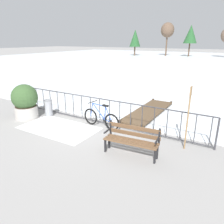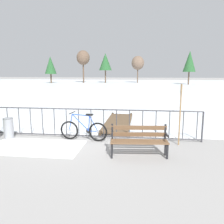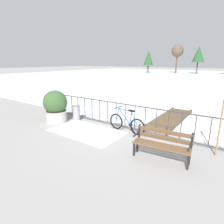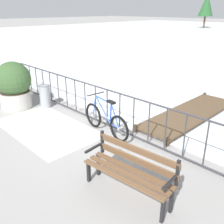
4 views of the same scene
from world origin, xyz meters
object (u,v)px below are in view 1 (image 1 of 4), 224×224
object	(u,v)px
planter_with_shrub	(25,101)
bicycle_near_railing	(101,118)
trash_bin	(49,108)
oar_upright	(188,114)
park_bench	(132,138)

from	to	relation	value
planter_with_shrub	bicycle_near_railing	bearing A→B (deg)	12.61
trash_bin	oar_upright	distance (m)	5.98
bicycle_near_railing	park_bench	size ratio (longest dim) A/B	1.04
bicycle_near_railing	planter_with_shrub	size ratio (longest dim) A/B	1.16
oar_upright	park_bench	bearing A→B (deg)	-138.73
park_bench	oar_upright	size ratio (longest dim) A/B	0.83
trash_bin	oar_upright	bearing A→B (deg)	-0.37
planter_with_shrub	trash_bin	bearing A→B (deg)	46.48
planter_with_shrub	trash_bin	world-z (taller)	planter_with_shrub
bicycle_near_railing	planter_with_shrub	xyz separation A→B (m)	(-3.37, -0.75, 0.38)
planter_with_shrub	oar_upright	world-z (taller)	oar_upright
bicycle_near_railing	park_bench	xyz separation A→B (m)	(1.92, -1.24, 0.14)
trash_bin	oar_upright	size ratio (longest dim) A/B	0.37
planter_with_shrub	oar_upright	distance (m)	6.62
bicycle_near_railing	park_bench	bearing A→B (deg)	-32.82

